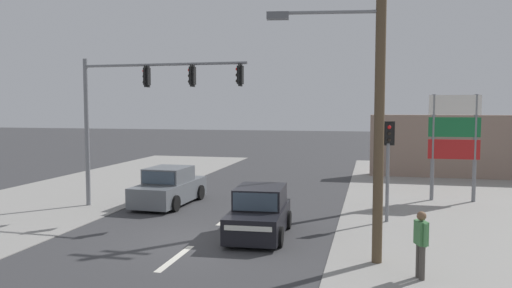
{
  "coord_description": "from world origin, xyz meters",
  "views": [
    {
      "loc": [
        5.09,
        -14.3,
        4.06
      ],
      "look_at": [
        0.83,
        4.0,
        2.66
      ],
      "focal_mm": 35.0,
      "sensor_mm": 36.0,
      "label": 1
    }
  ],
  "objects": [
    {
      "name": "pedestal_signal_right_kerb",
      "position": [
        5.65,
        3.62,
        2.42
      ],
      "size": [
        0.44,
        0.31,
        3.56
      ],
      "color": "slate",
      "rests_on": "ground"
    },
    {
      "name": "lane_dash_far",
      "position": [
        0.0,
        8.0,
        0.0
      ],
      "size": [
        0.2,
        2.4,
        0.01
      ],
      "primitive_type": "cube",
      "color": "silver",
      "rests_on": "ground"
    },
    {
      "name": "utility_pole_midground_right",
      "position": [
        5.38,
        5.83,
        5.59
      ],
      "size": [
        1.8,
        0.26,
        10.69
      ],
      "color": "brown",
      "rests_on": "ground"
    },
    {
      "name": "shopfront_wall_far",
      "position": [
        11.0,
        16.0,
        1.8
      ],
      "size": [
        12.0,
        1.0,
        3.6
      ],
      "primitive_type": "cube",
      "color": "gray",
      "rests_on": "ground"
    },
    {
      "name": "sedan_oncoming_near",
      "position": [
        -3.1,
        4.93,
        0.7
      ],
      "size": [
        2.02,
        4.3,
        1.56
      ],
      "color": "slate",
      "rests_on": "ground"
    },
    {
      "name": "kerb_right_verge",
      "position": [
        9.0,
        2.0,
        0.01
      ],
      "size": [
        10.0,
        44.0,
        0.02
      ],
      "primitive_type": "cube",
      "color": "gray",
      "rests_on": "ground"
    },
    {
      "name": "shopping_plaza_sign",
      "position": [
        8.52,
        8.32,
        2.98
      ],
      "size": [
        2.1,
        0.16,
        4.6
      ],
      "color": "slate",
      "rests_on": "ground"
    },
    {
      "name": "pedestrian_at_kerb",
      "position": [
        6.26,
        -2.24,
        0.93
      ],
      "size": [
        0.32,
        0.54,
        1.63
      ],
      "color": "#47423D",
      "rests_on": "ground"
    },
    {
      "name": "lane_dash_mid",
      "position": [
        0.0,
        3.0,
        0.0
      ],
      "size": [
        0.2,
        2.4,
        0.01
      ],
      "primitive_type": "cube",
      "color": "silver",
      "rests_on": "ground"
    },
    {
      "name": "hatchback_kerbside_parked",
      "position": [
        1.67,
        0.86,
        0.7
      ],
      "size": [
        1.93,
        3.72,
        1.53
      ],
      "color": "black",
      "rests_on": "ground"
    },
    {
      "name": "lane_dash_near",
      "position": [
        0.0,
        -2.0,
        0.0
      ],
      "size": [
        0.2,
        2.4,
        0.01
      ],
      "primitive_type": "cube",
      "color": "silver",
      "rests_on": "ground"
    },
    {
      "name": "kerb_left_verge",
      "position": [
        -8.5,
        4.0,
        0.01
      ],
      "size": [
        8.0,
        40.0,
        0.02
      ],
      "primitive_type": "cube",
      "color": "gray",
      "rests_on": "ground"
    },
    {
      "name": "utility_pole_foreground_right",
      "position": [
        5.13,
        -1.22,
        4.84
      ],
      "size": [
        3.77,
        0.68,
        8.97
      ],
      "color": "brown",
      "rests_on": "ground"
    },
    {
      "name": "ground_plane",
      "position": [
        0.0,
        0.0,
        0.0
      ],
      "size": [
        140.0,
        140.0,
        0.0
      ],
      "primitive_type": "plane",
      "color": "#3A3A3D"
    },
    {
      "name": "traffic_signal_mast",
      "position": [
        -3.86,
        3.86,
        4.35
      ],
      "size": [
        6.89,
        0.53,
        6.0
      ],
      "color": "slate",
      "rests_on": "ground"
    }
  ]
}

